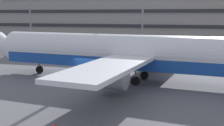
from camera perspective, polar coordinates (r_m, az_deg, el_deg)
name	(u,v)px	position (r m, az deg, el deg)	size (l,w,h in m)	color
ground_plane	(84,82)	(32.78, -5.40, -3.56)	(600.00, 600.00, 0.00)	#5B5B60
terminal_structure	(151,18)	(72.88, 7.33, 8.41)	(172.67, 16.57, 12.63)	gray
airliner	(133,54)	(32.34, 4.00, 1.74)	(37.10, 29.97, 10.68)	silver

